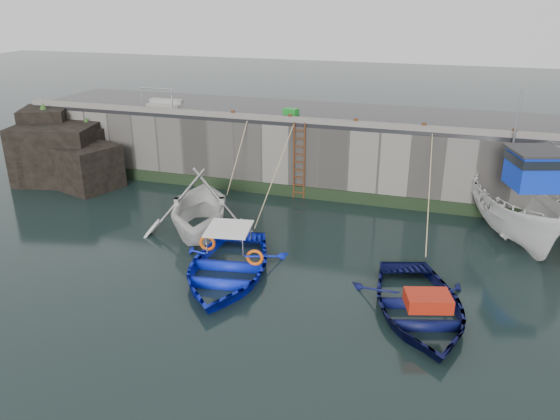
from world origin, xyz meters
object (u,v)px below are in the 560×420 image
(boat_near_navy, at_px, (418,313))
(bollard_c, at_px, (356,122))
(boat_far_white, at_px, (519,209))
(bollard_e, at_px, (514,133))
(bollard_d, at_px, (424,127))
(boat_near_white, at_px, (200,231))
(bollard_a, at_px, (233,114))
(boat_near_blue, at_px, (227,275))
(bollard_b, at_px, (290,118))
(fish_crate, at_px, (291,112))
(ladder, at_px, (299,161))

(boat_near_navy, distance_m, bollard_c, 9.22)
(boat_far_white, relative_size, bollard_e, 23.37)
(boat_far_white, height_order, bollard_e, boat_far_white)
(boat_near_navy, xyz_separation_m, bollard_c, (-3.28, 7.96, 3.30))
(boat_near_navy, distance_m, bollard_d, 8.65)
(boat_far_white, bearing_deg, bollard_e, 83.35)
(bollard_d, bearing_deg, boat_near_white, -146.94)
(bollard_c, bearing_deg, bollard_a, 180.00)
(boat_near_navy, bearing_deg, bollard_d, 78.45)
(boat_near_white, height_order, boat_far_white, boat_far_white)
(boat_near_blue, xyz_separation_m, bollard_b, (-0.25, 7.52, 3.30))
(fish_crate, xyz_separation_m, bollard_b, (0.31, -1.21, 0.00))
(bollard_b, bearing_deg, ladder, -33.86)
(ladder, distance_m, bollard_e, 8.19)
(bollard_d, xyz_separation_m, bollard_e, (3.20, 0.00, 0.00))
(fish_crate, height_order, bollard_c, bollard_c)
(boat_near_white, relative_size, boat_far_white, 0.75)
(boat_near_blue, distance_m, boat_near_navy, 5.75)
(bollard_b, bearing_deg, boat_near_white, -112.48)
(boat_near_navy, bearing_deg, boat_far_white, 48.77)
(boat_near_blue, relative_size, bollard_e, 18.01)
(boat_far_white, bearing_deg, fish_crate, 144.09)
(boat_near_white, height_order, fish_crate, fish_crate)
(boat_near_blue, relative_size, bollard_d, 18.01)
(bollard_e, bearing_deg, bollard_a, 180.00)
(boat_near_white, relative_size, boat_near_blue, 0.97)
(bollard_c, bearing_deg, boat_near_navy, -67.60)
(boat_near_white, relative_size, boat_near_navy, 1.01)
(boat_near_blue, xyz_separation_m, bollard_c, (2.45, 7.52, 3.30))
(ladder, relative_size, bollard_b, 11.43)
(boat_near_navy, bearing_deg, fish_crate, 108.03)
(boat_far_white, height_order, fish_crate, boat_far_white)
(bollard_c, bearing_deg, boat_near_blue, -108.07)
(ladder, distance_m, boat_far_white, 8.49)
(boat_near_blue, bearing_deg, boat_near_navy, -13.70)
(boat_near_white, bearing_deg, bollard_e, 4.35)
(bollard_b, height_order, bollard_c, same)
(boat_near_white, distance_m, bollard_c, 7.41)
(fish_crate, xyz_separation_m, bollard_a, (-2.19, -1.21, 0.00))
(boat_near_blue, height_order, bollard_c, bollard_c)
(boat_near_navy, distance_m, bollard_a, 12.09)
(fish_crate, xyz_separation_m, bollard_e, (8.81, -1.21, 0.00))
(boat_far_white, xyz_separation_m, bollard_b, (-8.85, 1.74, 2.29))
(boat_near_navy, distance_m, fish_crate, 11.60)
(bollard_c, xyz_separation_m, bollard_d, (2.60, 0.00, 0.00))
(bollard_c, distance_m, bollard_d, 2.60)
(fish_crate, relative_size, bollard_e, 2.18)
(boat_near_blue, distance_m, bollard_d, 9.64)
(boat_far_white, bearing_deg, ladder, 152.35)
(bollard_e, bearing_deg, boat_far_white, -78.58)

